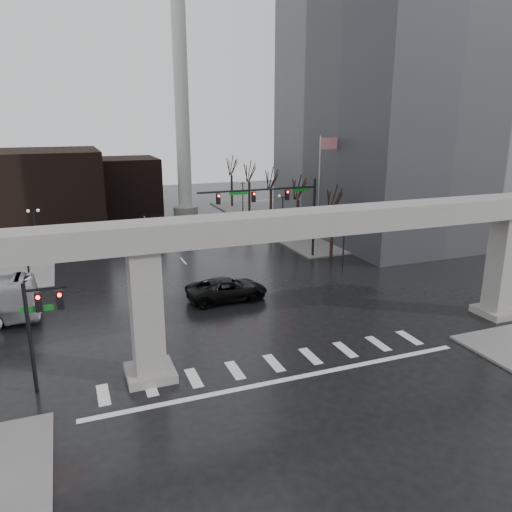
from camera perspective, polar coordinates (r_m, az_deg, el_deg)
The scene contains 23 objects.
ground at distance 30.63m, azimuth 1.30°, elevation -11.32°, with size 160.00×160.00×0.00m, color black.
sidewalk_ne at distance 72.59m, azimuth 9.49°, elevation 4.44°, with size 28.00×36.00×0.15m, color slate.
elevated_guideway at distance 28.68m, azimuth 3.72°, elevation 1.48°, with size 48.00×2.60×8.70m.
office_tower at distance 64.46m, azimuth 16.85°, elevation 21.34°, with size 22.00×26.00×42.00m, color slate.
building_far_left at distance 67.88m, azimuth -24.11°, elevation 6.75°, with size 16.00×14.00×10.00m, color black.
building_far_mid at distance 78.30m, azimuth -14.91°, elevation 7.85°, with size 10.00×10.00×8.00m, color black.
smokestack at distance 73.10m, azimuth -8.42°, elevation 15.04°, with size 3.60×3.60×30.00m.
signal_mast_arm at distance 48.80m, azimuth 2.69°, elevation 6.11°, with size 12.12×0.43×8.00m.
signal_left_pole at distance 27.57m, azimuth -23.50°, elevation -6.57°, with size 2.30×0.30×6.00m.
flagpole_assembly at distance 54.17m, azimuth 7.51°, elevation 8.76°, with size 2.06×0.12×12.00m.
lamp_right_0 at distance 47.13m, azimuth 10.05°, elevation 2.63°, with size 1.22×0.32×5.11m.
lamp_right_1 at distance 59.29m, azimuth 3.07°, elevation 5.49°, with size 1.22×0.32×5.11m.
lamp_right_2 at distance 72.12m, azimuth -1.52°, elevation 7.32°, with size 1.22×0.32×5.11m.
lamp_left_0 at distance 40.68m, azimuth -24.65°, elevation -0.65°, with size 1.22×0.32×5.11m.
lamp_left_1 at distance 54.30m, azimuth -23.96°, elevation 3.22°, with size 1.22×0.32×5.11m.
lamp_left_2 at distance 68.08m, azimuth -23.55°, elevation 5.53°, with size 1.22×0.32×5.11m.
tree_right_0 at distance 51.16m, azimuth 8.70°, elevation 2.92°, with size 1.09×1.58×7.50m.
tree_right_1 at distance 58.07m, azimuth 4.79°, elevation 4.62°, with size 1.09×1.61×7.67m.
tree_right_2 at distance 65.22m, azimuth 1.72°, elevation 5.93°, with size 1.10×1.63×7.85m.
tree_right_3 at distance 72.56m, azimuth -0.75°, elevation 6.98°, with size 1.11×1.66×8.02m.
tree_right_4 at distance 80.02m, azimuth -2.77°, elevation 7.82°, with size 1.12×1.69×8.19m.
pickup_truck at distance 39.11m, azimuth -3.34°, elevation -3.81°, with size 2.92×6.33×1.76m, color black.
far_car at distance 53.21m, azimuth -12.69°, elevation 0.86°, with size 1.58×3.92×1.34m, color black.
Camera 1 is at (-10.50, -25.21, 13.87)m, focal length 35.00 mm.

